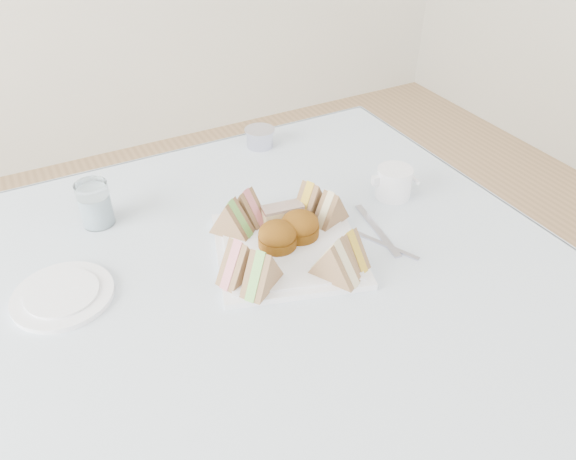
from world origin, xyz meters
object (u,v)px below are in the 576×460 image
serving_plate (288,249)px  table (282,408)px  creamer_jug (394,183)px  water_glass (95,204)px

serving_plate → table: bearing=-112.5°
table → creamer_jug: creamer_jug is taller
table → water_glass: (-0.24, 0.30, 0.42)m
creamer_jug → water_glass: bearing=172.3°
water_glass → creamer_jug: 0.59m
water_glass → table: bearing=-51.5°
table → creamer_jug: (0.32, 0.11, 0.41)m
serving_plate → water_glass: bearing=155.4°
table → water_glass: size_ratio=10.06×
water_glass → creamer_jug: (0.56, -0.19, -0.01)m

